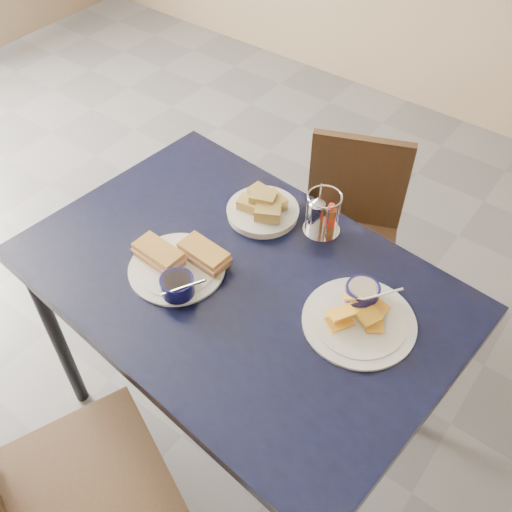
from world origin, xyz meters
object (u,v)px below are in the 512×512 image
Objects in this scene: chair_far at (357,225)px; plantain_plate at (360,312)px; sandwich_plate at (179,265)px; dining_table at (239,293)px; condiment_caddy at (322,215)px; bread_basket at (263,208)px.

plantain_plate reaches higher than chair_far.
chair_far is at bearing 77.60° from sandwich_plate.
sandwich_plate is at bearing -161.09° from plantain_plate.
dining_table is 0.35m from plantain_plate.
condiment_caddy is at bearing 140.42° from plantain_plate.
dining_table is 4.21× the size of sandwich_plate.
condiment_caddy reaches higher than chair_far.
dining_table is 5.86× the size of bread_basket.
dining_table is 1.64× the size of chair_far.
condiment_caddy is (0.17, 0.05, 0.03)m from bread_basket.
dining_table is 0.28m from bread_basket.
sandwich_plate is 0.50m from plantain_plate.
chair_far is (0.02, 0.68, -0.24)m from dining_table.
condiment_caddy is at bearing -82.26° from chair_far.
bread_basket is at bearing 111.72° from dining_table.
chair_far reaches higher than dining_table.
plantain_plate is 1.36× the size of bread_basket.
chair_far is 0.85m from sandwich_plate.
dining_table is 0.19m from sandwich_plate.
condiment_caddy is (0.08, 0.29, 0.12)m from dining_table.
bread_basket is (-0.43, 0.16, 0.01)m from plantain_plate.
plantain_plate is at bearing -62.83° from chair_far.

